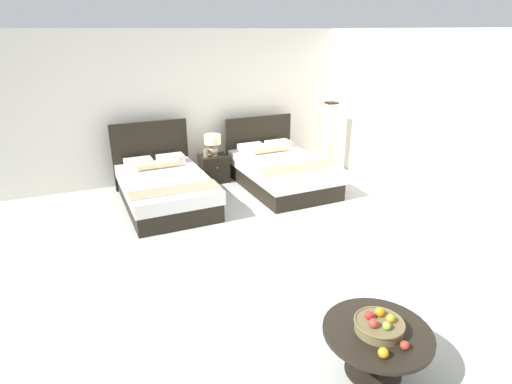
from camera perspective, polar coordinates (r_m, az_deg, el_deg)
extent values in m
cube|color=#B0B3AA|center=(5.64, 3.00, -7.67)|extent=(9.30, 10.29, 0.02)
cube|color=white|center=(8.17, -7.35, 11.73)|extent=(9.30, 0.12, 2.75)
cube|color=white|center=(7.11, 23.11, 8.76)|extent=(0.12, 5.89, 2.75)
cube|color=black|center=(7.00, -12.19, -0.74)|extent=(1.34, 2.04, 0.29)
cube|color=white|center=(6.91, -12.35, 1.18)|extent=(1.38, 2.08, 0.21)
cube|color=black|center=(7.81, -14.21, 5.01)|extent=(1.37, 0.10, 1.22)
cube|color=white|center=(7.50, -15.85, 3.87)|extent=(0.47, 0.31, 0.14)
cube|color=white|center=(7.60, -11.67, 4.48)|extent=(0.47, 0.31, 0.14)
cylinder|color=beige|center=(7.32, -13.36, 3.72)|extent=(0.71, 0.17, 0.15)
cube|color=tan|center=(6.29, -11.11, 0.32)|extent=(1.35, 0.43, 0.01)
cube|color=black|center=(7.64, 3.68, 1.65)|extent=(1.38, 2.05, 0.30)
cube|color=white|center=(7.56, 3.73, 3.58)|extent=(1.42, 2.10, 0.24)
cube|color=black|center=(8.40, 0.37, 6.54)|extent=(1.40, 0.10, 1.14)
cube|color=white|center=(8.02, -0.63, 6.11)|extent=(0.48, 0.31, 0.14)
cube|color=white|center=(8.27, 3.07, 6.55)|extent=(0.48, 0.31, 0.14)
cylinder|color=beige|center=(7.93, 2.01, 5.96)|extent=(0.73, 0.17, 0.15)
cube|color=tan|center=(7.08, 5.77, 3.37)|extent=(1.39, 0.48, 0.01)
cube|color=black|center=(7.96, -5.80, 3.24)|extent=(0.52, 0.41, 0.52)
sphere|color=tan|center=(7.74, -5.33, 3.32)|extent=(0.02, 0.02, 0.02)
cylinder|color=tan|center=(7.90, -5.92, 5.12)|extent=(0.17, 0.17, 0.02)
ellipsoid|color=tan|center=(7.88, -5.95, 5.76)|extent=(0.20, 0.20, 0.16)
cylinder|color=#99844C|center=(7.85, -5.97, 6.47)|extent=(0.02, 0.02, 0.04)
cylinder|color=#F1E8BF|center=(7.83, -6.00, 7.23)|extent=(0.31, 0.31, 0.18)
cylinder|color=gray|center=(7.79, -6.90, 5.34)|extent=(0.10, 0.10, 0.15)
torus|color=gray|center=(7.77, -6.92, 5.91)|extent=(0.09, 0.09, 0.01)
cylinder|color=black|center=(3.99, 15.73, -22.49)|extent=(0.48, 0.48, 0.02)
cylinder|color=black|center=(3.87, 16.02, -20.50)|extent=(0.12, 0.12, 0.39)
cylinder|color=black|center=(3.73, 16.37, -18.03)|extent=(0.90, 0.90, 0.04)
cylinder|color=brown|center=(3.69, 16.53, -17.30)|extent=(0.39, 0.39, 0.09)
torus|color=brown|center=(3.66, 16.61, -16.77)|extent=(0.41, 0.41, 0.02)
sphere|color=red|center=(3.66, 15.30, -16.02)|extent=(0.08, 0.08, 0.08)
sphere|color=#B0362E|center=(3.58, 15.83, -16.98)|extent=(0.08, 0.08, 0.08)
sphere|color=#8AB73A|center=(3.60, 17.54, -17.15)|extent=(0.07, 0.07, 0.07)
sphere|color=gold|center=(3.68, 18.00, -16.22)|extent=(0.07, 0.07, 0.07)
sphere|color=orange|center=(3.71, 16.63, -15.53)|extent=(0.08, 0.08, 0.08)
sphere|color=#BC3528|center=(3.59, 19.76, -19.23)|extent=(0.07, 0.07, 0.07)
sphere|color=orange|center=(3.47, 17.10, -20.38)|extent=(0.08, 0.08, 0.08)
cube|color=black|center=(8.64, 9.75, 2.80)|extent=(0.21, 0.21, 0.03)
cube|color=#F7EAC8|center=(8.45, 10.05, 7.31)|extent=(0.17, 0.17, 1.37)
cube|color=black|center=(8.31, 10.36, 11.98)|extent=(0.21, 0.21, 0.02)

